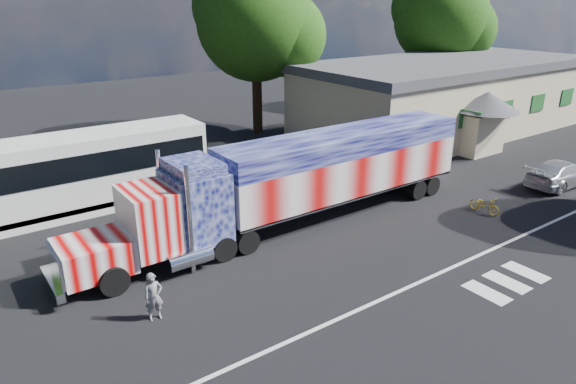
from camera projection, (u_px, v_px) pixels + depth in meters
ground at (333, 261)px, 19.71m from camera, size 100.00×100.00×0.00m
lane_markings at (442, 289)px, 17.78m from camera, size 30.00×2.67×0.01m
semi_truck at (302, 178)px, 22.28m from camera, size 19.31×3.05×4.12m
coach_bus at (75, 173)px, 23.74m from camera, size 12.34×2.87×3.59m
hall_building at (445, 96)px, 37.86m from camera, size 22.40×12.80×5.20m
parked_car at (561, 173)px, 27.31m from camera, size 4.78×2.01×1.38m
woman at (154, 297)px, 15.91m from camera, size 0.62×0.44×1.60m
bicycle at (485, 205)px, 23.96m from camera, size 0.61×1.54×0.80m
tree_ne_a at (258, 22)px, 35.65m from camera, size 8.66×8.25×11.98m
tree_far_ne at (443, 19)px, 44.27m from camera, size 8.43×8.03×11.72m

